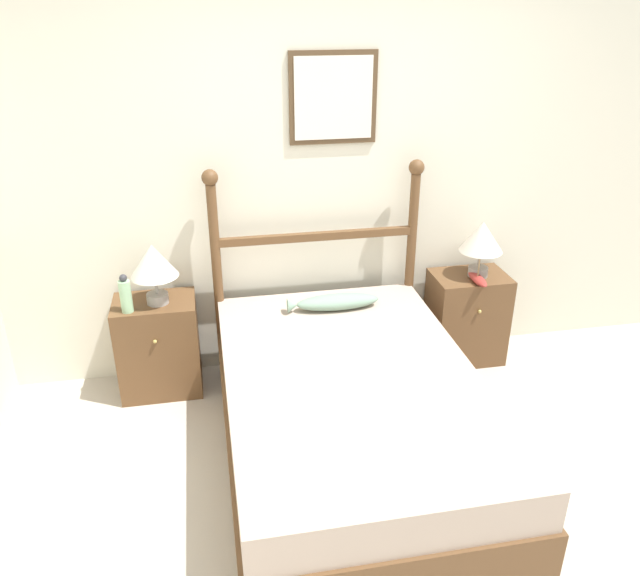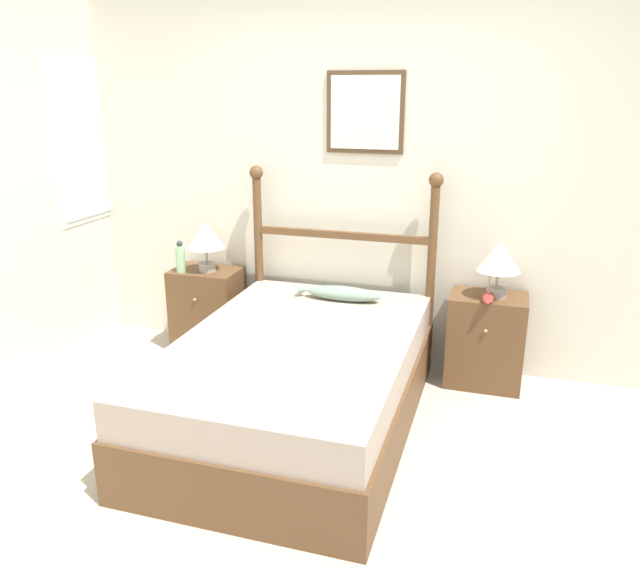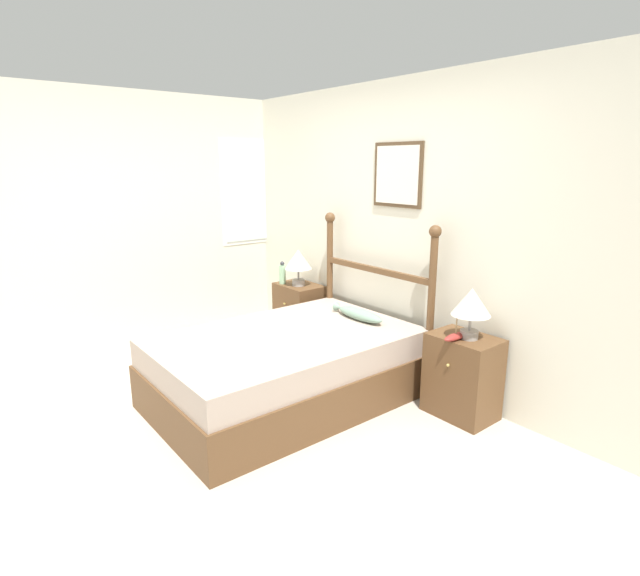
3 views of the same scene
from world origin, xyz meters
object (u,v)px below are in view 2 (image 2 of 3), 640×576
object	(u,v)px
nightstand_left	(208,309)
nightstand_right	(485,340)
table_lamp_right	(499,258)
bed	(297,382)
table_lamp_left	(206,237)
fish_pillow	(341,293)
model_boat	(488,297)
bottle	(181,258)

from	to	relation	value
nightstand_left	nightstand_right	xyz separation A→B (m)	(2.06, 0.00, 0.00)
nightstand_left	table_lamp_right	world-z (taller)	table_lamp_right
table_lamp_right	nightstand_right	bearing A→B (deg)	158.80
nightstand_left	table_lamp_right	bearing A→B (deg)	-0.42
bed	table_lamp_left	distance (m)	1.46
nightstand_left	fish_pillow	distance (m)	1.15
table_lamp_left	model_boat	bearing A→B (deg)	-2.40
bed	table_lamp_left	size ratio (longest dim) A/B	5.38
nightstand_left	model_boat	xyz separation A→B (m)	(2.06, -0.11, 0.34)
table_lamp_left	table_lamp_right	world-z (taller)	same
bed	bottle	bearing A→B (deg)	146.13
table_lamp_right	model_boat	xyz separation A→B (m)	(-0.04, -0.10, -0.24)
bed	nightstand_left	bearing A→B (deg)	139.02
bottle	model_boat	bearing A→B (deg)	-0.06
fish_pillow	table_lamp_right	bearing A→B (deg)	8.90
bed	fish_pillow	world-z (taller)	fish_pillow
fish_pillow	model_boat	bearing A→B (deg)	3.58
bed	table_lamp_right	world-z (taller)	table_lamp_right
table_lamp_right	bottle	xyz separation A→B (m)	(-2.24, -0.09, -0.15)
nightstand_left	fish_pillow	xyz separation A→B (m)	(1.10, -0.17, 0.29)
nightstand_right	table_lamp_left	xyz separation A→B (m)	(-2.03, -0.03, 0.58)
table_lamp_right	bottle	bearing A→B (deg)	-177.58
nightstand_right	model_boat	world-z (taller)	model_boat
nightstand_right	model_boat	size ratio (longest dim) A/B	2.58
nightstand_left	nightstand_right	size ratio (longest dim) A/B	1.00
fish_pillow	bed	bearing A→B (deg)	-95.47
nightstand_left	bottle	xyz separation A→B (m)	(-0.14, -0.11, 0.42)
model_boat	bottle	bearing A→B (deg)	179.94
nightstand_right	model_boat	xyz separation A→B (m)	(-0.00, -0.11, 0.34)
table_lamp_right	model_boat	size ratio (longest dim) A/B	1.55
nightstand_left	bottle	bearing A→B (deg)	-141.64
nightstand_right	table_lamp_right	xyz separation A→B (m)	(0.04, -0.02, 0.58)
bed	nightstand_right	xyz separation A→B (m)	(1.03, 0.90, 0.04)
table_lamp_left	bottle	bearing A→B (deg)	-154.10
nightstand_left	nightstand_right	distance (m)	2.06
nightstand_right	table_lamp_left	bearing A→B (deg)	-179.23
bed	model_boat	distance (m)	1.34
nightstand_left	table_lamp_left	size ratio (longest dim) A/B	1.67
table_lamp_left	nightstand_left	bearing A→B (deg)	139.04
bed	table_lamp_right	size ratio (longest dim) A/B	5.38
table_lamp_left	model_boat	xyz separation A→B (m)	(2.03, -0.09, -0.24)
bottle	fish_pillow	size ratio (longest dim) A/B	0.42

